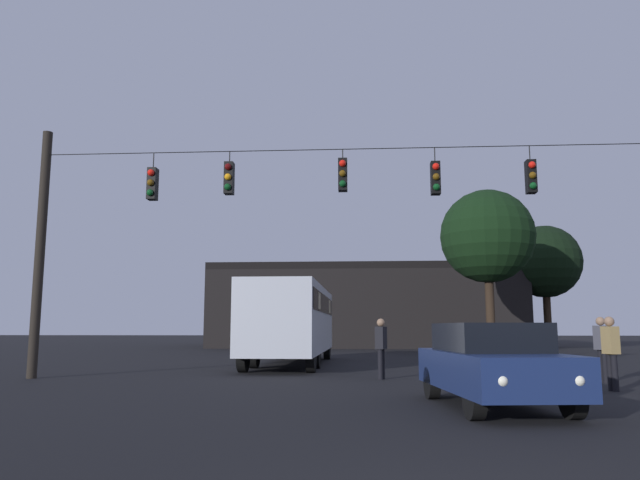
% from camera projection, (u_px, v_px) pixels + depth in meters
% --- Properties ---
extents(ground_plane, '(168.00, 168.00, 0.00)m').
position_uv_depth(ground_plane, '(377.00, 358.00, 28.21)').
color(ground_plane, black).
rests_on(ground_plane, ground).
extents(overhead_signal_span, '(20.65, 0.44, 7.30)m').
position_uv_depth(overhead_signal_span, '(388.00, 223.00, 17.09)').
color(overhead_signal_span, black).
rests_on(overhead_signal_span, ground).
extents(city_bus, '(2.65, 11.02, 3.00)m').
position_uv_depth(city_bus, '(293.00, 317.00, 23.78)').
color(city_bus, '#B7BCC6').
rests_on(city_bus, ground).
extents(car_near_right, '(2.28, 4.48, 1.52)m').
position_uv_depth(car_near_right, '(492.00, 363.00, 10.97)').
color(car_near_right, navy).
rests_on(car_near_right, ground).
extents(pedestrian_crossing_left, '(0.36, 0.42, 1.69)m').
position_uv_depth(pedestrian_crossing_left, '(381.00, 345.00, 16.96)').
color(pedestrian_crossing_left, black).
rests_on(pedestrian_crossing_left, ground).
extents(pedestrian_crossing_center, '(0.33, 0.41, 1.72)m').
position_uv_depth(pedestrian_crossing_center, '(602.00, 345.00, 15.98)').
color(pedestrian_crossing_center, black).
rests_on(pedestrian_crossing_center, ground).
extents(pedestrian_crossing_right, '(0.32, 0.40, 1.69)m').
position_uv_depth(pedestrian_crossing_right, '(611.00, 349.00, 13.80)').
color(pedestrian_crossing_right, black).
rests_on(pedestrian_crossing_right, ground).
extents(corner_building, '(22.33, 13.30, 5.96)m').
position_uv_depth(corner_building, '(365.00, 308.00, 47.43)').
color(corner_building, black).
rests_on(corner_building, ground).
extents(tree_left_silhouette, '(5.03, 5.03, 8.51)m').
position_uv_depth(tree_left_silhouette, '(545.00, 262.00, 41.84)').
color(tree_left_silhouette, '#2D2116').
rests_on(tree_left_silhouette, ground).
extents(tree_behind_building, '(5.26, 5.26, 9.17)m').
position_uv_depth(tree_behind_building, '(487.00, 237.00, 33.84)').
color(tree_behind_building, '#2D2116').
rests_on(tree_behind_building, ground).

